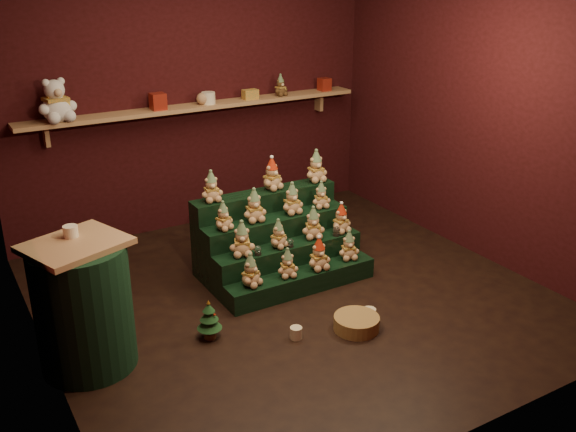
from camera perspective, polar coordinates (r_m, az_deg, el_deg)
ground at (r=5.54m, az=0.50°, el=-7.15°), size 4.00×4.00×0.00m
back_wall at (r=6.81m, az=-8.55°, el=10.70°), size 4.00×0.10×2.80m
front_wall at (r=3.51m, az=18.11°, el=-0.67°), size 4.00×0.10×2.80m
left_wall at (r=4.37m, az=-23.19°, el=2.97°), size 0.10×4.00×2.80m
right_wall at (r=6.29m, az=16.97°, el=9.12°), size 0.10×4.00×2.80m
back_shelf at (r=6.67m, az=-7.90°, el=9.58°), size 3.60×0.26×0.24m
riser_tier_front at (r=5.59m, az=1.22°, el=-5.83°), size 1.40×0.22×0.18m
riser_tier_midfront at (r=5.71m, az=0.07°, el=-4.15°), size 1.40×0.22×0.36m
riser_tier_midback at (r=5.85m, az=-1.03°, el=-2.55°), size 1.40×0.22×0.54m
riser_tier_back at (r=5.99m, az=-2.08°, el=-1.02°), size 1.40×0.22×0.72m
teddy_0 at (r=5.27m, az=-3.36°, el=-4.83°), size 0.26×0.26×0.28m
teddy_1 at (r=5.42m, az=-0.04°, el=-4.19°), size 0.21×0.20×0.25m
teddy_2 at (r=5.54m, az=2.75°, el=-3.37°), size 0.21×0.19×0.29m
teddy_3 at (r=5.76m, az=5.43°, el=-2.60°), size 0.23×0.21×0.26m
teddy_4 at (r=5.38m, az=-4.12°, el=-2.03°), size 0.27×0.26×0.30m
teddy_5 at (r=5.53m, az=-0.87°, el=-1.59°), size 0.23×0.22×0.25m
teddy_6 at (r=5.71m, az=2.25°, el=-0.61°), size 0.25×0.24×0.29m
teddy_7 at (r=5.85m, az=4.74°, el=-0.20°), size 0.22×0.20×0.27m
teddy_8 at (r=5.46m, az=-5.79°, el=0.00°), size 0.22×0.21×0.25m
teddy_9 at (r=5.61m, az=-3.03°, el=0.94°), size 0.23×0.21×0.29m
teddy_10 at (r=5.78m, az=0.36°, el=1.56°), size 0.20×0.18×0.29m
teddy_11 at (r=5.93m, az=2.95°, el=1.88°), size 0.20×0.19×0.25m
teddy_12 at (r=5.60m, az=-6.84°, el=2.62°), size 0.21×0.19×0.27m
teddy_13 at (r=5.86m, az=-1.44°, el=3.75°), size 0.26×0.25×0.29m
teddy_14 at (r=6.08m, az=2.51°, el=4.45°), size 0.22×0.20×0.30m
snow_globe_a at (r=5.42m, az=-2.70°, el=-3.07°), size 0.06×0.06×0.08m
snow_globe_b at (r=5.56m, az=0.21°, el=-2.41°), size 0.06×0.06×0.08m
snow_globe_c at (r=5.80m, az=4.33°, el=-1.34°), size 0.07×0.07×0.09m
side_table at (r=4.66m, az=-17.72°, el=-7.61°), size 0.76×0.70×0.95m
table_ornament at (r=4.53m, az=-18.77°, el=-1.30°), size 0.10×0.10×0.08m
mini_christmas_tree at (r=4.93m, az=-7.02°, el=-9.12°), size 0.19×0.19×0.32m
mug_left at (r=4.95m, az=0.72°, el=-10.34°), size 0.09×0.09×0.09m
mug_right at (r=5.20m, az=7.22°, el=-8.72°), size 0.11×0.11×0.11m
wicker_basket at (r=5.08m, az=6.11°, el=-9.43°), size 0.44×0.44×0.11m
white_bear at (r=6.19m, az=-20.01°, el=10.12°), size 0.39×0.37×0.49m
brown_bear at (r=7.02m, az=-0.67°, el=11.53°), size 0.18×0.17×0.22m
gift_tin_red_a at (r=6.47m, az=-11.49°, el=9.95°), size 0.14×0.14×0.16m
gift_tin_cream at (r=6.67m, az=-7.09°, el=10.37°), size 0.14×0.14×0.12m
gift_tin_red_b at (r=7.33m, az=3.25°, el=11.60°), size 0.12×0.12×0.14m
shelf_plush_ball at (r=6.64m, az=-7.62°, el=10.30°), size 0.12×0.12×0.12m
scarf_gift_box at (r=6.87m, az=-3.38°, el=10.75°), size 0.16×0.10×0.10m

